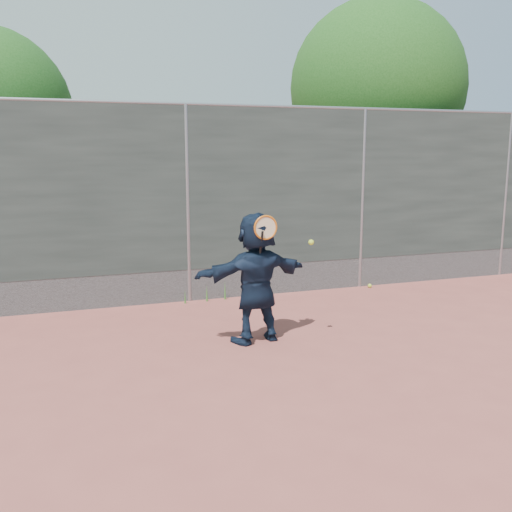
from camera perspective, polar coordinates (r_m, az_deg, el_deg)
name	(u,v)px	position (r m, az deg, el deg)	size (l,w,h in m)	color
ground	(265,386)	(5.84, 0.87, -12.85)	(80.00, 80.00, 0.00)	#9E4C42
player	(256,278)	(6.91, 0.00, -2.17)	(1.48, 0.47, 1.60)	#121D31
ball_ground	(370,286)	(10.00, 11.31, -2.93)	(0.07, 0.07, 0.07)	#B9D52F
fence	(187,200)	(8.77, -6.87, 5.60)	(20.00, 0.06, 3.03)	#38423D
swing_action	(270,231)	(6.66, 1.41, 2.55)	(0.75, 0.16, 0.51)	#C45C12
tree_right	(383,94)	(12.66, 12.60, 15.53)	(3.78, 3.60, 5.39)	#382314
weed_clump	(210,293)	(8.96, -4.67, -3.66)	(0.68, 0.07, 0.30)	#387226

